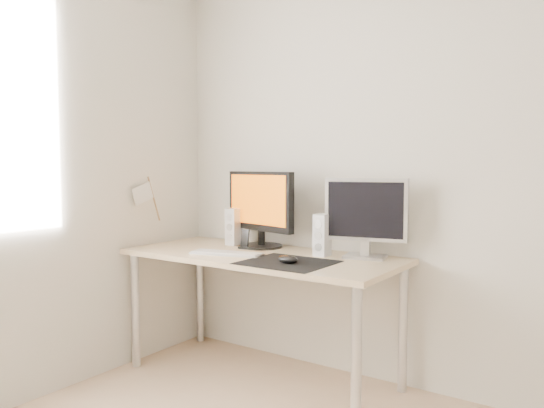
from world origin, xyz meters
The scene contains 11 objects.
wall_back centered at (0.00, 1.75, 1.25)m, with size 3.50×3.50×0.00m, color silver.
mousepad centered at (-0.65, 1.23, 0.73)m, with size 0.45×0.40×0.00m, color black.
mouse centered at (-0.63, 1.20, 0.75)m, with size 0.12×0.07×0.04m, color black.
desk centered at (-0.93, 1.38, 0.65)m, with size 1.60×0.70×0.73m.
main_monitor centered at (-1.07, 1.56, 0.98)m, with size 0.55×0.31×0.47m.
second_monitor centered at (-0.38, 1.58, 0.97)m, with size 0.45×0.20×0.43m.
speaker_left centered at (-1.27, 1.55, 0.85)m, with size 0.07×0.09×0.23m.
speaker_right centered at (-0.61, 1.51, 0.85)m, with size 0.07×0.09×0.23m.
keyboard centered at (-1.07, 1.24, 0.74)m, with size 0.44×0.21×0.02m.
phone_dock centered at (-1.11, 1.47, 0.77)m, with size 0.07×0.06×0.12m.
pennant centered at (-1.72, 1.24, 1.05)m, with size 0.01×0.23×0.29m.
Camera 1 is at (0.83, -1.05, 1.23)m, focal length 35.00 mm.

